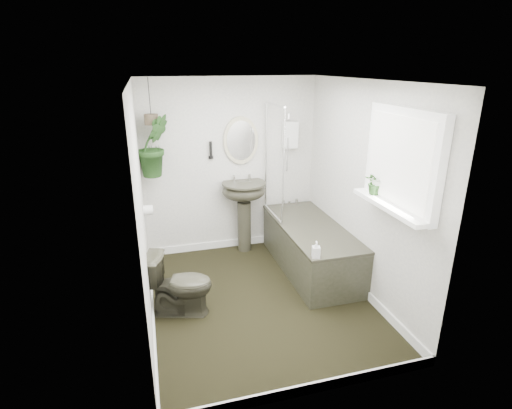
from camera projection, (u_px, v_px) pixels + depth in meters
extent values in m
cube|color=black|center=(260.00, 299.00, 4.40)|extent=(2.30, 2.80, 0.02)
cube|color=white|center=(260.00, 79.00, 3.62)|extent=(2.30, 2.80, 0.02)
cube|color=silver|center=(231.00, 167.00, 5.29)|extent=(2.30, 0.02, 2.30)
cube|color=silver|center=(317.00, 264.00, 2.73)|extent=(2.30, 0.02, 2.30)
cube|color=silver|center=(141.00, 211.00, 3.72)|extent=(0.02, 2.80, 2.30)
cube|color=silver|center=(363.00, 191.00, 4.30)|extent=(0.02, 2.80, 2.30)
cube|color=white|center=(260.00, 295.00, 4.38)|extent=(2.30, 2.80, 0.10)
cube|color=white|center=(290.00, 135.00, 5.29)|extent=(0.20, 0.10, 0.35)
ellipsoid|color=#C2BA94|center=(241.00, 141.00, 5.17)|extent=(0.46, 0.03, 0.62)
cylinder|color=black|center=(211.00, 150.00, 5.09)|extent=(0.04, 0.04, 0.22)
cylinder|color=white|center=(148.00, 210.00, 4.45)|extent=(0.11, 0.11, 0.11)
cube|color=white|center=(402.00, 160.00, 3.48)|extent=(0.08, 1.00, 0.90)
cube|color=white|center=(390.00, 206.00, 3.60)|extent=(0.18, 1.00, 0.04)
cube|color=white|center=(398.00, 160.00, 3.47)|extent=(0.01, 0.86, 0.76)
imported|color=#313024|center=(180.00, 284.00, 4.05)|extent=(0.73, 0.53, 0.66)
imported|color=black|center=(376.00, 182.00, 3.84)|extent=(0.27, 0.25, 0.24)
imported|color=black|center=(154.00, 146.00, 4.73)|extent=(0.50, 0.45, 0.74)
imported|color=black|center=(316.00, 250.00, 4.04)|extent=(0.10, 0.10, 0.18)
cylinder|color=brown|center=(151.00, 119.00, 4.62)|extent=(0.16, 0.16, 0.12)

